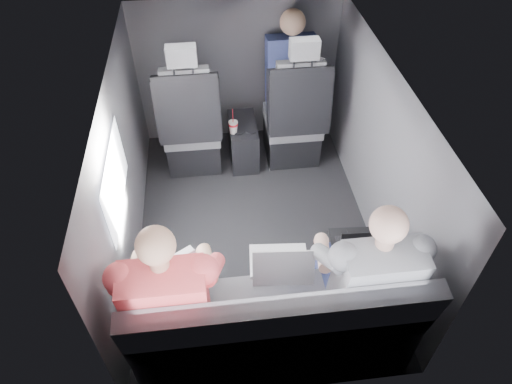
{
  "coord_description": "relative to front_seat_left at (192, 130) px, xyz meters",
  "views": [
    {
      "loc": [
        -0.27,
        -2.41,
        2.77
      ],
      "look_at": [
        0.01,
        -0.05,
        0.46
      ],
      "focal_mm": 32.0,
      "sensor_mm": 36.0,
      "label": 1
    }
  ],
  "objects": [
    {
      "name": "passenger_front_right",
      "position": [
        0.89,
        0.26,
        0.36
      ],
      "size": [
        0.42,
        0.42,
        0.88
      ],
      "color": "navy",
      "rests_on": "front_seat_right"
    },
    {
      "name": "passenger_rear_right",
      "position": [
        0.96,
        -1.81,
        0.24
      ],
      "size": [
        0.53,
        0.64,
        1.26
      ],
      "color": "navy",
      "rests_on": "rear_bench"
    },
    {
      "name": "seatbelt",
      "position": [
        0.9,
        -0.17,
        0.4
      ],
      "size": [
        0.35,
        0.11,
        0.59
      ],
      "primitive_type": "cube",
      "rotation": [
        -0.14,
        0.49,
        0.0
      ],
      "color": "black",
      "rests_on": "front_seat_right"
    },
    {
      "name": "panel_left",
      "position": [
        -0.45,
        -0.84,
        0.27
      ],
      "size": [
        0.02,
        2.6,
        1.35
      ],
      "primitive_type": "cube",
      "color": "#56565B",
      "rests_on": "floor"
    },
    {
      "name": "center_console",
      "position": [
        0.45,
        0.04,
        -0.2
      ],
      "size": [
        0.24,
        0.48,
        0.41
      ],
      "color": "black",
      "rests_on": "floor"
    },
    {
      "name": "floor",
      "position": [
        0.45,
        -0.84,
        -0.4
      ],
      "size": [
        2.6,
        2.6,
        0.0
      ],
      "primitive_type": "plane",
      "color": "black",
      "rests_on": "ground"
    },
    {
      "name": "ceiling",
      "position": [
        0.45,
        -0.84,
        0.95
      ],
      "size": [
        2.6,
        2.6,
        0.0
      ],
      "primitive_type": "plane",
      "rotation": [
        3.14,
        0.0,
        0.0
      ],
      "color": "#B2B2AD",
      "rests_on": "panel_back"
    },
    {
      "name": "soda_cup",
      "position": [
        0.36,
        -0.08,
        0.06
      ],
      "size": [
        0.08,
        0.08,
        0.24
      ],
      "color": "white",
      "rests_on": "center_console"
    },
    {
      "name": "passenger_rear_left",
      "position": [
        -0.12,
        -1.81,
        0.24
      ],
      "size": [
        0.53,
        0.64,
        1.27
      ],
      "color": "#303035",
      "rests_on": "rear_bench"
    },
    {
      "name": "front_seat_right",
      "position": [
        0.9,
        0.0,
        0.0
      ],
      "size": [
        0.52,
        0.58,
        1.26
      ],
      "color": "black",
      "rests_on": "floor"
    },
    {
      "name": "laptop_black",
      "position": [
        1.02,
        -1.6,
        0.23
      ],
      "size": [
        0.36,
        0.33,
        0.25
      ],
      "color": "black",
      "rests_on": "passenger_rear_right"
    },
    {
      "name": "laptop_white",
      "position": [
        -0.08,
        -1.67,
        0.23
      ],
      "size": [
        0.37,
        0.41,
        0.22
      ],
      "color": "white",
      "rests_on": "passenger_rear_left"
    },
    {
      "name": "rear_bench",
      "position": [
        0.45,
        -1.9,
        -0.09
      ],
      "size": [
        1.6,
        0.57,
        0.92
      ],
      "color": "#57585C",
      "rests_on": "floor"
    },
    {
      "name": "side_window",
      "position": [
        -0.43,
        -1.14,
        0.5
      ],
      "size": [
        0.02,
        0.75,
        0.42
      ],
      "primitive_type": "cube",
      "color": "white",
      "rests_on": "panel_left"
    },
    {
      "name": "panel_back",
      "position": [
        0.45,
        -2.14,
        0.27
      ],
      "size": [
        1.8,
        0.02,
        1.35
      ],
      "primitive_type": "cube",
      "color": "#56565B",
      "rests_on": "floor"
    },
    {
      "name": "laptop_silver",
      "position": [
        0.51,
        -1.67,
        0.23
      ],
      "size": [
        0.36,
        0.33,
        0.25
      ],
      "color": "#B9B9BE",
      "rests_on": "rear_bench"
    },
    {
      "name": "panel_front",
      "position": [
        0.45,
        0.46,
        0.27
      ],
      "size": [
        1.8,
        0.02,
        1.35
      ],
      "primitive_type": "cube",
      "color": "#56565B",
      "rests_on": "floor"
    },
    {
      "name": "front_seat_left",
      "position": [
        0.0,
        0.0,
        0.0
      ],
      "size": [
        0.52,
        0.58,
        1.26
      ],
      "color": "black",
      "rests_on": "floor"
    },
    {
      "name": "panel_right",
      "position": [
        1.35,
        -0.84,
        0.27
      ],
      "size": [
        0.02,
        2.6,
        1.35
      ],
      "primitive_type": "cube",
      "color": "#56565B",
      "rests_on": "floor"
    }
  ]
}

